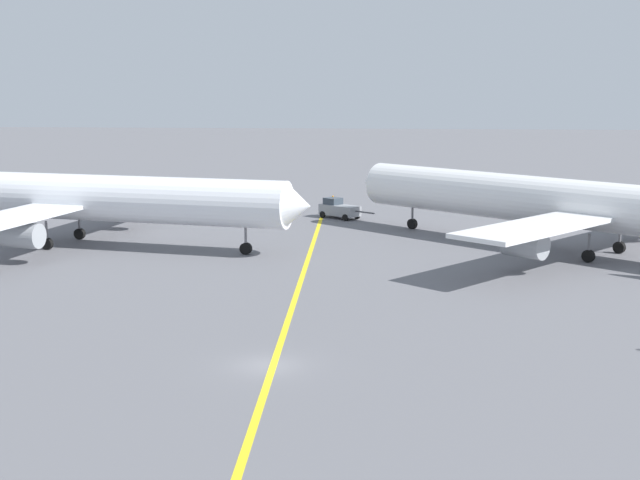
% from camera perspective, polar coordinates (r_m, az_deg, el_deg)
% --- Properties ---
extents(ground_plane, '(600.00, 600.00, 0.00)m').
position_cam_1_polar(ground_plane, '(58.29, -3.44, -8.15)').
color(ground_plane, slate).
extents(taxiway_stripe, '(4.49, 119.95, 0.01)m').
position_cam_1_polar(taxiway_stripe, '(67.76, -2.19, -5.50)').
color(taxiway_stripe, yellow).
rests_on(taxiway_stripe, ground).
extents(airliner_at_gate_left, '(52.62, 39.45, 16.22)m').
position_cam_1_polar(airliner_at_gate_left, '(102.61, -15.12, 2.65)').
color(airliner_at_gate_left, white).
rests_on(airliner_at_gate_left, ground).
extents(airliner_being_pushed, '(50.53, 44.70, 15.58)m').
position_cam_1_polar(airliner_being_pushed, '(98.44, 16.48, 2.18)').
color(airliner_being_pushed, white).
rests_on(airliner_being_pushed, ground).
extents(pushback_tug, '(7.86, 6.53, 3.03)m').
position_cam_1_polar(pushback_tug, '(119.86, 1.24, 2.04)').
color(pushback_tug, gray).
rests_on(pushback_tug, ground).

